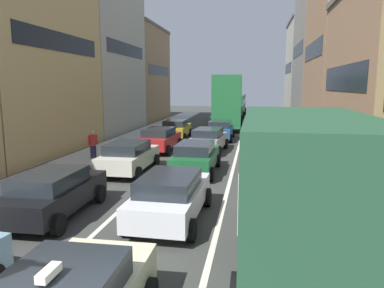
# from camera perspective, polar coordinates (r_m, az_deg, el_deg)

# --- Properties ---
(sidewalk_left) EXTENTS (2.60, 64.00, 0.14)m
(sidewalk_left) POSITION_cam_1_polar(r_m,az_deg,el_deg) (25.46, -11.88, -0.12)
(sidewalk_left) COLOR #B3B3B3
(sidewalk_left) RESTS_ON ground
(lane_stripe_left) EXTENTS (0.16, 60.00, 0.01)m
(lane_stripe_left) POSITION_cam_1_polar(r_m,az_deg,el_deg) (24.08, -0.74, -0.61)
(lane_stripe_left) COLOR silver
(lane_stripe_left) RESTS_ON ground
(lane_stripe_right) EXTENTS (0.16, 60.00, 0.01)m
(lane_stripe_right) POSITION_cam_1_polar(r_m,az_deg,el_deg) (23.71, 7.36, -0.85)
(lane_stripe_right) COLOR silver
(lane_stripe_right) RESTS_ON ground
(building_row_left) EXTENTS (7.20, 43.90, 13.52)m
(building_row_left) POSITION_cam_1_polar(r_m,az_deg,el_deg) (29.75, -20.19, 12.21)
(building_row_left) COLOR tan
(building_row_left) RESTS_ON ground
(building_row_right) EXTENTS (7.20, 43.90, 13.59)m
(building_row_right) POSITION_cam_1_polar(r_m,az_deg,el_deg) (28.48, 25.05, 11.25)
(building_row_right) COLOR #B2ADA3
(building_row_right) RESTS_ON ground
(removalist_box_truck) EXTENTS (2.72, 7.71, 3.58)m
(removalist_box_truck) POSITION_cam_1_polar(r_m,az_deg,el_deg) (8.35, 16.77, -6.18)
(removalist_box_truck) COLOR #B7B29E
(removalist_box_truck) RESTS_ON ground
(sedan_centre_lane_second) EXTENTS (2.13, 4.33, 1.49)m
(sedan_centre_lane_second) POSITION_cam_1_polar(r_m,az_deg,el_deg) (11.15, -3.42, -8.19)
(sedan_centre_lane_second) COLOR silver
(sedan_centre_lane_second) RESTS_ON ground
(wagon_left_lane_second) EXTENTS (2.13, 4.34, 1.49)m
(wagon_left_lane_second) POSITION_cam_1_polar(r_m,az_deg,el_deg) (12.29, -21.30, -7.17)
(wagon_left_lane_second) COLOR black
(wagon_left_lane_second) RESTS_ON ground
(hatchback_centre_lane_third) EXTENTS (2.07, 4.31, 1.49)m
(hatchback_centre_lane_third) POSITION_cam_1_polar(r_m,az_deg,el_deg) (17.05, 0.60, -2.03)
(hatchback_centre_lane_third) COLOR #19592D
(hatchback_centre_lane_third) RESTS_ON ground
(sedan_left_lane_third) EXTENTS (2.08, 4.31, 1.49)m
(sedan_left_lane_third) POSITION_cam_1_polar(r_m,az_deg,el_deg) (17.41, -10.07, -1.94)
(sedan_left_lane_third) COLOR beige
(sedan_left_lane_third) RESTS_ON ground
(coupe_centre_lane_fourth) EXTENTS (2.30, 4.41, 1.49)m
(coupe_centre_lane_fourth) POSITION_cam_1_polar(r_m,az_deg,el_deg) (22.59, 2.63, 0.76)
(coupe_centre_lane_fourth) COLOR gray
(coupe_centre_lane_fourth) RESTS_ON ground
(sedan_left_lane_fourth) EXTENTS (2.17, 4.35, 1.49)m
(sedan_left_lane_fourth) POSITION_cam_1_polar(r_m,az_deg,el_deg) (22.87, -5.19, 0.83)
(sedan_left_lane_fourth) COLOR #A51E1E
(sedan_left_lane_fourth) RESTS_ON ground
(sedan_centre_lane_fifth) EXTENTS (2.07, 4.30, 1.49)m
(sedan_centre_lane_fifth) POSITION_cam_1_polar(r_m,az_deg,el_deg) (27.70, 4.52, 2.32)
(sedan_centre_lane_fifth) COLOR #194C8C
(sedan_centre_lane_fifth) RESTS_ON ground
(sedan_left_lane_fifth) EXTENTS (2.14, 4.34, 1.49)m
(sedan_left_lane_fifth) POSITION_cam_1_polar(r_m,az_deg,el_deg) (28.26, -2.59, 2.47)
(sedan_left_lane_fifth) COLOR #B29319
(sedan_left_lane_fifth) RESTS_ON ground
(sedan_right_lane_behind_truck) EXTENTS (2.12, 4.33, 1.49)m
(sedan_right_lane_behind_truck) POSITION_cam_1_polar(r_m,az_deg,el_deg) (15.43, 12.76, -3.47)
(sedan_right_lane_behind_truck) COLOR #759EB7
(sedan_right_lane_behind_truck) RESTS_ON ground
(wagon_right_lane_far) EXTENTS (2.11, 4.33, 1.49)m
(wagon_right_lane_far) POSITION_cam_1_polar(r_m,az_deg,el_deg) (21.22, 11.91, 0.01)
(wagon_right_lane_far) COLOR silver
(wagon_right_lane_far) RESTS_ON ground
(bus_mid_queue_primary) EXTENTS (3.04, 10.57, 5.06)m
(bus_mid_queue_primary) POSITION_cam_1_polar(r_m,az_deg,el_deg) (35.58, 5.85, 7.12)
(bus_mid_queue_primary) COLOR #1E6033
(bus_mid_queue_primary) RESTS_ON ground
(bus_far_queue_secondary) EXTENTS (2.90, 10.53, 2.90)m
(bus_far_queue_secondary) POSITION_cam_1_polar(r_m,az_deg,el_deg) (48.73, 6.82, 6.41)
(bus_far_queue_secondary) COLOR #1E6033
(bus_far_queue_secondary) RESTS_ON ground
(pedestrian_near_kerb) EXTENTS (0.42, 0.40, 1.66)m
(pedestrian_near_kerb) POSITION_cam_1_polar(r_m,az_deg,el_deg) (20.73, -15.54, 0.07)
(pedestrian_near_kerb) COLOR #262D47
(pedestrian_near_kerb) RESTS_ON ground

